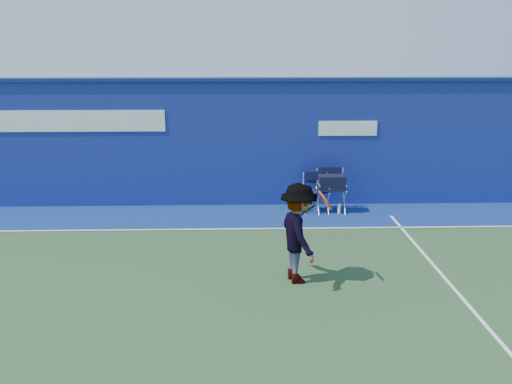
{
  "coord_description": "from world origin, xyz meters",
  "views": [
    {
      "loc": [
        1.04,
        -7.81,
        3.89
      ],
      "look_at": [
        1.34,
        2.6,
        1.0
      ],
      "focal_mm": 38.0,
      "sensor_mm": 36.0,
      "label": 1
    }
  ],
  "objects_px": {
    "directors_chair_left": "(316,199)",
    "water_bottle": "(339,209)",
    "tennis_player": "(299,233)",
    "directors_chair_right": "(331,194)"
  },
  "relations": [
    {
      "from": "directors_chair_left",
      "to": "tennis_player",
      "type": "distance_m",
      "value": 3.98
    },
    {
      "from": "directors_chair_right",
      "to": "tennis_player",
      "type": "bearing_deg",
      "value": -107.09
    },
    {
      "from": "directors_chair_left",
      "to": "water_bottle",
      "type": "distance_m",
      "value": 0.6
    },
    {
      "from": "directors_chair_left",
      "to": "water_bottle",
      "type": "bearing_deg",
      "value": -20.38
    },
    {
      "from": "directors_chair_right",
      "to": "water_bottle",
      "type": "distance_m",
      "value": 0.39
    },
    {
      "from": "directors_chair_right",
      "to": "tennis_player",
      "type": "xyz_separation_m",
      "value": [
        -1.17,
        -3.82,
        0.42
      ]
    },
    {
      "from": "water_bottle",
      "to": "tennis_player",
      "type": "distance_m",
      "value": 3.96
    },
    {
      "from": "water_bottle",
      "to": "tennis_player",
      "type": "xyz_separation_m",
      "value": [
        -1.35,
        -3.66,
        0.73
      ]
    },
    {
      "from": "directors_chair_right",
      "to": "tennis_player",
      "type": "distance_m",
      "value": 4.02
    },
    {
      "from": "directors_chair_left",
      "to": "water_bottle",
      "type": "height_order",
      "value": "directors_chair_left"
    }
  ]
}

